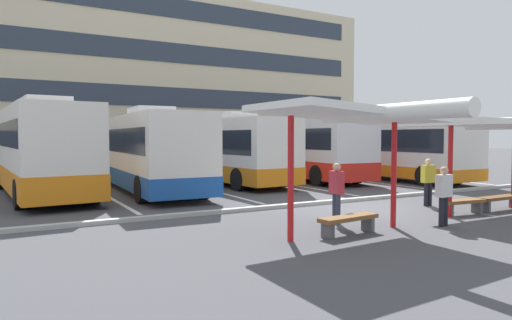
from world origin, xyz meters
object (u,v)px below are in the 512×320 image
object	(u,v)px
coach_bus_4	(379,148)
waiting_shelter_1	(494,125)
bench_0	(349,221)
coach_bus_1	(143,152)
waiting_passenger_0	(444,192)
waiting_passenger_2	(428,179)
bench_1	(463,204)
waiting_shelter_0	(354,116)
coach_bus_3	(295,149)
coach_bus_0	(42,152)
bench_2	(500,199)
coach_bus_2	(220,151)
waiting_passenger_1	(337,189)

from	to	relation	value
coach_bus_4	waiting_shelter_1	size ratio (longest dim) A/B	2.31
bench_0	coach_bus_1	bearing A→B (deg)	97.88
coach_bus_1	bench_0	world-z (taller)	coach_bus_1
waiting_passenger_0	waiting_passenger_2	xyz separation A→B (m)	(2.52, 2.58, 0.03)
bench_1	waiting_passenger_0	size ratio (longest dim) A/B	0.98
coach_bus_4	waiting_shelter_0	world-z (taller)	coach_bus_4
coach_bus_3	coach_bus_4	size ratio (longest dim) A/B	0.91
coach_bus_0	waiting_shelter_1	bearing A→B (deg)	-44.53
bench_2	waiting_passenger_2	world-z (taller)	waiting_passenger_2
coach_bus_1	coach_bus_4	size ratio (longest dim) A/B	1.04
coach_bus_1	waiting_passenger_0	size ratio (longest dim) A/B	8.01
coach_bus_1	waiting_passenger_2	distance (m)	12.17
coach_bus_2	waiting_passenger_2	xyz separation A→B (m)	(2.74, -10.85, -0.72)
coach_bus_3	bench_0	distance (m)	14.70
waiting_shelter_0	coach_bus_4	bearing A→B (deg)	43.28
coach_bus_1	waiting_passenger_0	distance (m)	13.30
waiting_shelter_0	waiting_shelter_1	xyz separation A→B (m)	(5.77, 0.27, -0.11)
coach_bus_0	waiting_passenger_0	xyz separation A→B (m)	(8.66, -11.99, -0.87)
coach_bus_3	waiting_passenger_1	xyz separation A→B (m)	(-6.52, -11.52, -0.74)
coach_bus_2	coach_bus_3	xyz separation A→B (m)	(4.57, -0.21, 0.05)
coach_bus_3	bench_2	distance (m)	12.44
waiting_passenger_0	waiting_passenger_2	bearing A→B (deg)	45.73
waiting_shelter_0	waiting_passenger_0	distance (m)	3.44
waiting_shelter_1	waiting_passenger_1	distance (m)	5.53
coach_bus_1	waiting_shelter_0	distance (m)	12.37
waiting_passenger_0	waiting_passenger_1	size ratio (longest dim) A/B	0.96
coach_bus_2	waiting_shelter_0	bearing A→B (deg)	-101.20
waiting_shelter_0	waiting_passenger_0	world-z (taller)	waiting_shelter_0
bench_1	waiting_passenger_2	world-z (taller)	waiting_passenger_2
coach_bus_1	waiting_shelter_1	distance (m)	14.09
bench_1	waiting_passenger_2	xyz separation A→B (m)	(0.47, 1.67, 0.59)
coach_bus_0	bench_2	xyz separation A→B (m)	(12.51, -11.13, -1.42)
coach_bus_1	bench_2	size ratio (longest dim) A/B	6.52
coach_bus_3	waiting_passenger_2	bearing A→B (deg)	-99.74
waiting_passenger_0	coach_bus_2	bearing A→B (deg)	90.97
waiting_passenger_0	coach_bus_3	bearing A→B (deg)	71.81
waiting_passenger_2	coach_bus_4	bearing A→B (deg)	54.15
coach_bus_2	waiting_shelter_1	xyz separation A→B (m)	(3.17, -12.86, 1.07)
bench_1	bench_2	size ratio (longest dim) A/B	0.80
bench_0	bench_2	world-z (taller)	same
coach_bus_0	waiting_shelter_0	size ratio (longest dim) A/B	2.15
waiting_shelter_0	bench_1	bearing A→B (deg)	7.17
coach_bus_2	waiting_passenger_1	size ratio (longest dim) A/B	6.70
coach_bus_4	bench_1	size ratio (longest dim) A/B	7.84
bench_1	bench_2	world-z (taller)	same
coach_bus_0	waiting_shelter_0	world-z (taller)	coach_bus_0
coach_bus_2	coach_bus_4	size ratio (longest dim) A/B	0.91
coach_bus_3	coach_bus_1	bearing A→B (deg)	-175.32
coach_bus_0	waiting_passenger_1	size ratio (longest dim) A/B	6.23
waiting_shelter_1	coach_bus_4	bearing A→B (deg)	61.39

